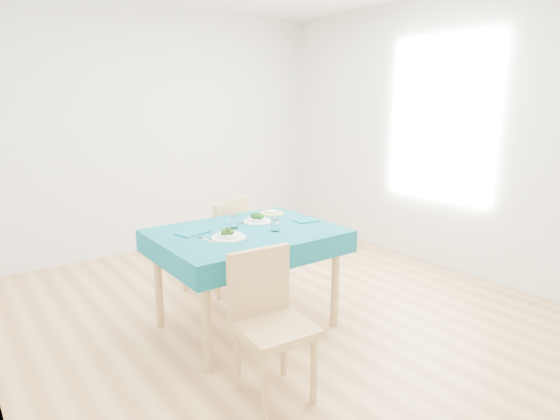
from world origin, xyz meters
TOP-DOWN VIEW (x-y plane):
  - room_shell at (0.00, 0.00)m, footprint 4.02×4.52m
  - table at (-0.35, -0.06)m, footprint 1.29×0.98m
  - chair_near at (-0.70, -0.90)m, footprint 0.43×0.47m
  - chair_far at (-0.19, 0.75)m, footprint 0.62×0.64m
  - bowl_near at (-0.56, -0.17)m, footprint 0.24×0.24m
  - bowl_far at (-0.16, 0.08)m, footprint 0.22×0.22m
  - fork_near at (-0.71, -0.12)m, footprint 0.05×0.19m
  - knife_near at (-0.49, -0.22)m, footprint 0.05×0.19m
  - fork_far at (-0.24, 0.07)m, footprint 0.08×0.17m
  - knife_far at (0.14, -0.02)m, footprint 0.02×0.23m
  - napkin_near at (-0.71, 0.09)m, footprint 0.24×0.20m
  - napkin_far at (0.17, -0.12)m, footprint 0.20×0.16m
  - tumbler_center at (-0.39, 0.05)m, footprint 0.07×0.07m
  - tumbler_side at (-0.20, -0.21)m, footprint 0.06×0.06m
  - side_plate at (0.10, 0.25)m, footprint 0.21×0.21m
  - bread_slice at (0.10, 0.25)m, footprint 0.14×0.14m

SIDE VIEW (x-z plane):
  - table at x=-0.35m, z-range 0.00..0.76m
  - chair_near at x=-0.70m, z-range 0.00..0.99m
  - chair_far at x=-0.19m, z-range 0.00..1.15m
  - knife_near at x=-0.49m, z-range 0.76..0.76m
  - fork_far at x=-0.24m, z-range 0.76..0.76m
  - fork_near at x=-0.71m, z-range 0.76..0.76m
  - knife_far at x=0.14m, z-range 0.76..0.76m
  - side_plate at x=0.10m, z-range 0.76..0.77m
  - napkin_far at x=0.17m, z-range 0.76..0.77m
  - napkin_near at x=-0.71m, z-range 0.76..0.77m
  - bread_slice at x=0.10m, z-range 0.77..0.78m
  - bowl_far at x=-0.16m, z-range 0.76..0.83m
  - bowl_near at x=-0.56m, z-range 0.76..0.83m
  - tumbler_side at x=-0.20m, z-range 0.76..0.84m
  - tumbler_center at x=-0.39m, z-range 0.76..0.85m
  - room_shell at x=0.00m, z-range -0.02..2.71m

